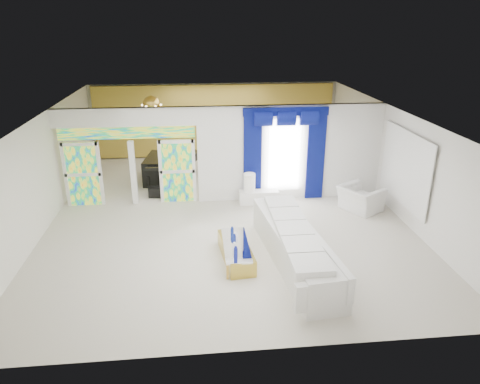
{
  "coord_description": "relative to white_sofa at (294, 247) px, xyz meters",
  "views": [
    {
      "loc": [
        -0.82,
        -12.16,
        5.41
      ],
      "look_at": [
        0.3,
        -1.2,
        1.1
      ],
      "focal_mm": 33.2,
      "sensor_mm": 36.0,
      "label": 1
    }
  ],
  "objects": [
    {
      "name": "piano_bench",
      "position": [
        -3.31,
        4.58,
        -0.25
      ],
      "size": [
        0.98,
        0.48,
        0.31
      ],
      "primitive_type": "cube",
      "rotation": [
        0.0,
        0.0,
        -0.13
      ],
      "color": "black",
      "rests_on": "ground"
    },
    {
      "name": "blue_pelmet",
      "position": [
        0.52,
        4.0,
        2.41
      ],
      "size": [
        2.6,
        0.12,
        0.25
      ],
      "primitive_type": "cube",
      "color": "#070342",
      "rests_on": "dividing_wall"
    },
    {
      "name": "blue_drape_right",
      "position": [
        1.52,
        4.0,
        0.99
      ],
      "size": [
        0.55,
        0.1,
        2.8
      ],
      "primitive_type": "cube",
      "color": "#070342",
      "rests_on": "ground"
    },
    {
      "name": "stained_panel_left",
      "position": [
        -5.66,
        4.13,
        0.59
      ],
      "size": [
        0.95,
        0.04,
        2.0
      ],
      "primitive_type": "cube",
      "color": "#994C3F",
      "rests_on": "ground"
    },
    {
      "name": "white_sofa",
      "position": [
        0.0,
        0.0,
        0.0
      ],
      "size": [
        1.38,
        4.39,
        0.82
      ],
      "primitive_type": "cube",
      "rotation": [
        0.0,
        0.0,
        0.11
      ],
      "color": "silver",
      "rests_on": "ground"
    },
    {
      "name": "blue_drape_left",
      "position": [
        -0.48,
        4.0,
        0.99
      ],
      "size": [
        0.55,
        0.1,
        2.8
      ],
      "primitive_type": "cube",
      "color": "#070342",
      "rests_on": "ground"
    },
    {
      "name": "armchair",
      "position": [
        2.65,
        2.88,
        -0.04
      ],
      "size": [
        1.44,
        1.49,
        0.74
      ],
      "primitive_type": "imported",
      "rotation": [
        0.0,
        0.0,
        2.11
      ],
      "color": "silver",
      "rests_on": "ground"
    },
    {
      "name": "coffee_table",
      "position": [
        -1.35,
        0.3,
        -0.21
      ],
      "size": [
        0.78,
        1.84,
        0.4
      ],
      "primitive_type": "cube",
      "rotation": [
        0.0,
        0.0,
        0.11
      ],
      "color": "gold",
      "rests_on": "ground"
    },
    {
      "name": "window_pane",
      "position": [
        0.52,
        4.03,
        1.04
      ],
      "size": [
        1.0,
        0.02,
        2.3
      ],
      "primitive_type": "cube",
      "color": "white",
      "rests_on": "dividing_wall"
    },
    {
      "name": "table_lamp",
      "position": [
        -0.61,
        3.72,
        0.29
      ],
      "size": [
        0.36,
        0.36,
        0.58
      ],
      "primitive_type": "cylinder",
      "color": "white",
      "rests_on": "console_table"
    },
    {
      "name": "chandelier",
      "position": [
        -3.68,
        6.53,
        2.24
      ],
      "size": [
        0.6,
        0.6,
        0.6
      ],
      "primitive_type": "sphere",
      "color": "gold",
      "rests_on": "ceiling"
    },
    {
      "name": "wall_mirror",
      "position": [
        3.56,
        2.13,
        1.14
      ],
      "size": [
        0.04,
        2.7,
        1.9
      ],
      "primitive_type": "cube",
      "color": "white",
      "rests_on": "ground"
    },
    {
      "name": "gold_curtains",
      "position": [
        -1.38,
        9.03,
        1.09
      ],
      "size": [
        9.7,
        0.12,
        2.9
      ],
      "primitive_type": "cube",
      "color": "#B17F2A",
      "rests_on": "ground"
    },
    {
      "name": "tv_console",
      "position": [
        -6.08,
        6.68,
        0.01
      ],
      "size": [
        0.65,
        0.61,
        0.84
      ],
      "primitive_type": "cube",
      "rotation": [
        0.0,
        0.0,
        0.16
      ],
      "color": "tan",
      "rests_on": "ground"
    },
    {
      "name": "stained_transom",
      "position": [
        -4.23,
        4.13,
        1.84
      ],
      "size": [
        4.0,
        0.05,
        0.35
      ],
      "primitive_type": "cube",
      "color": "#994C3F",
      "rests_on": "dividing_header"
    },
    {
      "name": "stained_panel_right",
      "position": [
        -2.81,
        4.13,
        0.59
      ],
      "size": [
        0.95,
        0.04,
        2.0
      ],
      "primitive_type": "cube",
      "color": "#994C3F",
      "rests_on": "ground"
    },
    {
      "name": "decanters",
      "position": [
        -1.39,
        0.25,
        0.08
      ],
      "size": [
        0.18,
        1.14,
        0.23
      ],
      "color": "navy",
      "rests_on": "coffee_table"
    },
    {
      "name": "console_table",
      "position": [
        -0.31,
        3.72,
        -0.21
      ],
      "size": [
        1.23,
        0.39,
        0.41
      ],
      "primitive_type": "cube",
      "rotation": [
        0.0,
        0.0,
        0.0
      ],
      "color": "white",
      "rests_on": "ground"
    },
    {
      "name": "dividing_header",
      "position": [
        -4.23,
        4.13,
        2.31
      ],
      "size": [
        4.3,
        0.18,
        0.55
      ],
      "primitive_type": "cube",
      "color": "white",
      "rests_on": "dividing_wall"
    },
    {
      "name": "grand_piano",
      "position": [
        -3.31,
        6.18,
        0.03
      ],
      "size": [
        1.53,
        1.88,
        0.87
      ],
      "primitive_type": "cube",
      "rotation": [
        0.0,
        0.0,
        -0.13
      ],
      "color": "black",
      "rests_on": "ground"
    },
    {
      "name": "dividing_wall",
      "position": [
        0.77,
        4.13,
        1.09
      ],
      "size": [
        5.7,
        0.18,
        3.0
      ],
      "primitive_type": "cube",
      "color": "white",
      "rests_on": "ground"
    },
    {
      "name": "floor",
      "position": [
        -1.38,
        3.13,
        -0.41
      ],
      "size": [
        12.0,
        12.0,
        0.0
      ],
      "primitive_type": "plane",
      "color": "#B7AF9E",
      "rests_on": "ground"
    }
  ]
}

